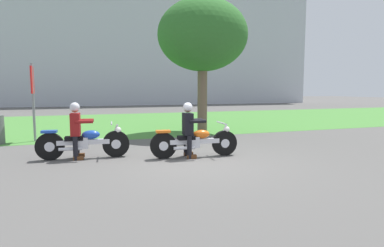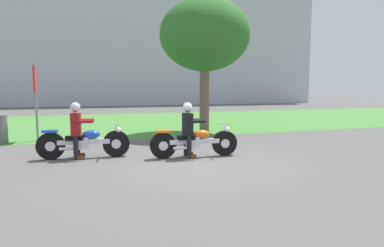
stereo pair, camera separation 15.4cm
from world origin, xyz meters
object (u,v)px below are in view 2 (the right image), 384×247
at_px(rider_lead, 188,125).
at_px(tree_roadside, 205,36).
at_px(motorcycle_follow, 84,142).
at_px(rider_follow, 77,126).
at_px(motorcycle_lead, 195,142).
at_px(sign_banner, 35,90).

xyz_separation_m(rider_lead, tree_roadside, (2.05, 4.32, 3.01)).
xyz_separation_m(rider_lead, motorcycle_follow, (-2.53, 0.75, -0.42)).
distance_m(motorcycle_follow, rider_follow, 0.46).
bearing_deg(rider_follow, tree_roadside, 42.15).
relative_size(rider_follow, tree_roadside, 0.27).
relative_size(motorcycle_lead, sign_banner, 0.88).
relative_size(motorcycle_lead, tree_roadside, 0.43).
bearing_deg(tree_roadside, motorcycle_follow, -142.08).
relative_size(motorcycle_lead, rider_lead, 1.62).
relative_size(rider_lead, sign_banner, 0.54).
bearing_deg(rider_follow, rider_lead, -10.57).
bearing_deg(rider_lead, motorcycle_lead, -0.79).
bearing_deg(rider_lead, motorcycle_follow, 168.81).
relative_size(tree_roadside, sign_banner, 2.03).
height_order(rider_lead, rider_follow, rider_follow).
distance_m(motorcycle_follow, tree_roadside, 6.75).
xyz_separation_m(tree_roadside, sign_banner, (-6.10, -0.18, -2.11)).
bearing_deg(motorcycle_follow, sign_banner, 119.50).
xyz_separation_m(motorcycle_lead, rider_lead, (-0.17, 0.02, 0.42)).
height_order(motorcycle_lead, sign_banner, sign_banner).
xyz_separation_m(motorcycle_follow, sign_banner, (-1.52, 3.39, 1.32)).
distance_m(tree_roadside, sign_banner, 6.46).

